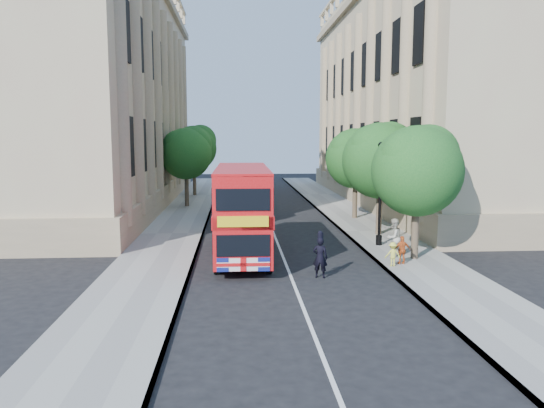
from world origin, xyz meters
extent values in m
plane|color=black|center=(0.00, 0.00, 0.00)|extent=(120.00, 120.00, 0.00)
cube|color=gray|center=(5.75, 10.00, 0.06)|extent=(3.50, 80.00, 0.12)
cube|color=gray|center=(-5.75, 10.00, 0.06)|extent=(3.50, 80.00, 0.12)
cube|color=tan|center=(13.80, 24.00, 9.00)|extent=(12.00, 38.00, 18.00)
cube|color=tan|center=(-13.80, 24.00, 9.00)|extent=(12.00, 38.00, 18.00)
cylinder|color=#473828|center=(5.80, 3.00, 1.43)|extent=(0.32, 0.32, 2.86)
sphere|color=#1C5420|center=(5.80, 3.00, 4.03)|extent=(4.00, 4.00, 4.00)
sphere|color=#1C5420|center=(6.40, 3.40, 4.68)|extent=(2.80, 2.80, 2.80)
sphere|color=#1C5420|center=(5.30, 2.70, 4.55)|extent=(2.60, 2.60, 2.60)
cylinder|color=#473828|center=(5.80, 9.00, 1.50)|extent=(0.32, 0.32, 2.99)
sphere|color=#1C5420|center=(5.80, 9.00, 4.22)|extent=(4.20, 4.20, 4.20)
sphere|color=#1C5420|center=(6.40, 9.40, 4.90)|extent=(2.94, 2.94, 2.94)
sphere|color=#1C5420|center=(5.30, 8.70, 4.76)|extent=(2.73, 2.73, 2.73)
cylinder|color=#473828|center=(5.80, 15.00, 1.45)|extent=(0.32, 0.32, 2.90)
sphere|color=#1C5420|center=(5.80, 15.00, 4.09)|extent=(4.00, 4.00, 4.00)
sphere|color=#1C5420|center=(6.40, 15.40, 4.75)|extent=(2.80, 2.80, 2.80)
sphere|color=#1C5420|center=(5.30, 14.70, 4.62)|extent=(2.60, 2.60, 2.60)
cylinder|color=#473828|center=(-6.00, 22.00, 1.50)|extent=(0.32, 0.32, 2.99)
sphere|color=#1C5420|center=(-6.00, 22.00, 4.22)|extent=(4.00, 4.00, 4.00)
sphere|color=#1C5420|center=(-5.40, 22.40, 4.90)|extent=(2.80, 2.80, 2.80)
sphere|color=#1C5420|center=(-6.50, 21.70, 4.76)|extent=(2.60, 2.60, 2.60)
cylinder|color=#473828|center=(-6.00, 30.00, 1.58)|extent=(0.32, 0.32, 3.17)
sphere|color=#1C5420|center=(-6.00, 30.00, 4.46)|extent=(4.20, 4.20, 4.20)
sphere|color=#1C5420|center=(-5.40, 30.40, 5.18)|extent=(2.94, 2.94, 2.94)
sphere|color=#1C5420|center=(-6.50, 29.70, 5.04)|extent=(2.73, 2.73, 2.73)
cylinder|color=black|center=(5.00, 6.00, 0.37)|extent=(0.30, 0.30, 0.50)
cylinder|color=black|center=(5.00, 6.00, 2.62)|extent=(0.14, 0.14, 5.00)
sphere|color=black|center=(5.00, 6.00, 5.12)|extent=(0.32, 0.32, 0.32)
cube|color=red|center=(-1.86, 4.38, 2.24)|extent=(2.37, 8.78, 3.64)
cube|color=black|center=(-1.86, 4.38, 1.43)|extent=(2.42, 8.23, 0.83)
cube|color=black|center=(-1.86, 4.38, 3.18)|extent=(2.42, 8.23, 0.83)
cube|color=yellow|center=(-1.89, 0.00, 2.35)|extent=(1.94, 0.09, 0.42)
cylinder|color=black|center=(-2.93, 1.30, 0.46)|extent=(0.26, 0.92, 0.92)
cylinder|color=black|center=(-0.84, 1.28, 0.46)|extent=(0.26, 0.92, 0.92)
cylinder|color=black|center=(-2.88, 7.29, 0.46)|extent=(0.26, 0.92, 0.92)
cylinder|color=black|center=(-0.80, 7.28, 0.46)|extent=(0.26, 0.92, 0.92)
cube|color=black|center=(-1.75, 14.30, 1.52)|extent=(2.32, 2.10, 2.37)
cube|color=black|center=(-1.72, 13.34, 1.81)|extent=(2.03, 0.16, 0.79)
cube|color=black|center=(-1.82, 16.78, 1.75)|extent=(2.37, 3.68, 2.82)
cube|color=black|center=(-1.80, 16.10, 0.40)|extent=(2.20, 5.48, 0.28)
cylinder|color=black|center=(-2.76, 14.15, 0.45)|extent=(0.28, 0.91, 0.90)
cylinder|color=black|center=(-0.73, 14.21, 0.45)|extent=(0.28, 0.91, 0.90)
cylinder|color=black|center=(-2.87, 17.88, 0.45)|extent=(0.28, 0.91, 0.90)
cylinder|color=black|center=(-0.84, 17.94, 0.45)|extent=(0.28, 0.91, 0.90)
imported|color=black|center=(1.13, 0.46, 0.81)|extent=(0.68, 0.55, 1.62)
imported|color=beige|center=(4.95, 3.37, 1.00)|extent=(1.08, 1.02, 1.75)
imported|color=#D45D25|center=(4.91, 1.97, 0.73)|extent=(0.71, 0.30, 1.21)
imported|color=#D9D74A|center=(4.40, 1.65, 0.63)|extent=(0.66, 0.38, 1.02)
camera|label=1|loc=(-2.15, -19.74, 5.52)|focal=35.00mm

